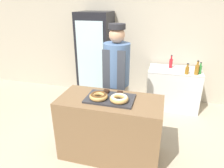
% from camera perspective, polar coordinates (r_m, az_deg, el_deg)
% --- Properties ---
extents(ground_plane, '(14.00, 14.00, 0.00)m').
position_cam_1_polar(ground_plane, '(3.16, -0.50, -19.08)').
color(ground_plane, '#B7A88E').
extents(wall_back, '(8.00, 0.06, 2.70)m').
position_cam_1_polar(wall_back, '(4.51, 6.92, 12.87)').
color(wall_back, '#BCB29E').
rests_on(wall_back, ground_plane).
extents(display_counter, '(1.39, 0.65, 0.90)m').
position_cam_1_polar(display_counter, '(2.88, -0.53, -12.39)').
color(display_counter, brown).
rests_on(display_counter, ground_plane).
extents(serving_tray, '(0.63, 0.40, 0.02)m').
position_cam_1_polar(serving_tray, '(2.64, -0.57, -4.17)').
color(serving_tray, '#2D2D33').
rests_on(serving_tray, display_counter).
extents(donut_chocolate_glaze, '(0.24, 0.24, 0.07)m').
position_cam_1_polar(donut_chocolate_glaze, '(2.61, -3.86, -3.39)').
color(donut_chocolate_glaze, tan).
rests_on(donut_chocolate_glaze, serving_tray).
extents(donut_light_glaze, '(0.24, 0.24, 0.07)m').
position_cam_1_polar(donut_light_glaze, '(2.54, 2.05, -4.11)').
color(donut_light_glaze, tan).
rests_on(donut_light_glaze, serving_tray).
extents(brownie_back_left, '(0.08, 0.08, 0.03)m').
position_cam_1_polar(brownie_back_left, '(2.78, -1.65, -2.11)').
color(brownie_back_left, black).
rests_on(brownie_back_left, serving_tray).
extents(brownie_back_right, '(0.08, 0.08, 0.03)m').
position_cam_1_polar(brownie_back_right, '(2.74, 2.18, -2.54)').
color(brownie_back_right, black).
rests_on(brownie_back_right, serving_tray).
extents(baker_person, '(0.40, 0.40, 1.81)m').
position_cam_1_polar(baker_person, '(3.17, 1.27, 1.35)').
color(baker_person, '#4C4C51').
rests_on(baker_person, ground_plane).
extents(beverage_fridge, '(0.68, 0.67, 1.91)m').
position_cam_1_polar(beverage_fridge, '(4.41, -4.66, 7.50)').
color(beverage_fridge, black).
rests_on(beverage_fridge, ground_plane).
extents(chest_freezer, '(1.03, 0.62, 0.83)m').
position_cam_1_polar(chest_freezer, '(4.36, 16.99, -1.11)').
color(chest_freezer, silver).
rests_on(chest_freezer, ground_plane).
extents(bottle_green, '(0.06, 0.06, 0.22)m').
position_cam_1_polar(bottle_green, '(4.09, 23.84, 3.86)').
color(bottle_green, '#2D8C38').
rests_on(bottle_green, chest_freezer).
extents(bottle_amber, '(0.07, 0.07, 0.21)m').
position_cam_1_polar(bottle_amber, '(3.99, 20.65, 3.78)').
color(bottle_amber, '#99661E').
rests_on(bottle_amber, chest_freezer).
extents(bottle_red, '(0.07, 0.07, 0.26)m').
position_cam_1_polar(bottle_red, '(4.27, 16.47, 5.83)').
color(bottle_red, red).
rests_on(bottle_red, chest_freezer).
extents(bottle_amber_b, '(0.08, 0.08, 0.27)m').
position_cam_1_polar(bottle_amber_b, '(4.02, 23.10, 3.90)').
color(bottle_amber_b, '#99661E').
rests_on(bottle_amber_b, chest_freezer).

